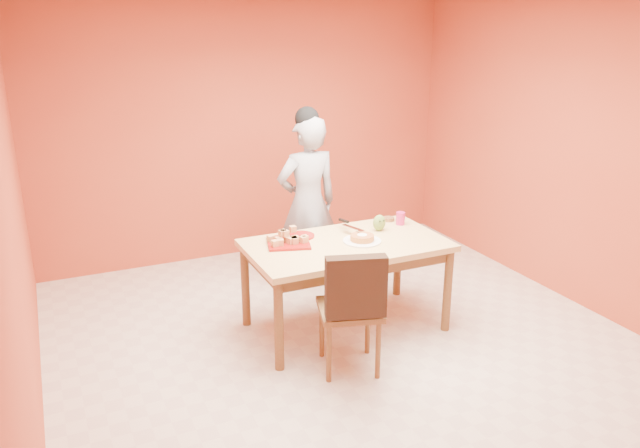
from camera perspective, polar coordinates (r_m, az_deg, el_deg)
name	(u,v)px	position (r m, az deg, el deg)	size (l,w,h in m)	color
floor	(357,353)	(4.97, 3.43, -11.71)	(5.00, 5.00, 0.00)	beige
wall_back	(249,130)	(6.70, -6.47, 8.51)	(4.50, 4.50, 0.00)	#B24529
wall_left	(11,228)	(3.95, -26.38, -0.32)	(5.00, 5.00, 0.00)	#B24529
wall_right	(594,157)	(5.83, 23.75, 5.59)	(5.00, 5.00, 0.00)	#B24529
dining_table	(346,253)	(5.07, 2.40, -2.70)	(1.60, 0.90, 0.76)	#F1C37E
dining_chair	(351,307)	(4.54, 2.85, -7.59)	(0.56, 0.62, 0.96)	brown
pastry_pile	(288,236)	(4.98, -2.92, -1.09)	(0.30, 0.30, 0.10)	#E1A560
person	(308,204)	(5.84, -1.14, 1.86)	(0.60, 0.40, 1.65)	#949496
pastry_platter	(288,243)	(5.00, -2.91, -1.72)	(0.33, 0.33, 0.02)	maroon
red_dinner_plate	(300,236)	(5.16, -1.81, -1.09)	(0.24, 0.24, 0.01)	maroon
white_cake_plate	(362,241)	(5.05, 3.87, -1.56)	(0.31, 0.31, 0.01)	white
sponge_cake	(362,238)	(5.04, 3.87, -1.27)	(0.19, 0.19, 0.04)	#C07C31
cake_server	(353,228)	(5.19, 3.04, -0.34)	(0.05, 0.23, 0.01)	silver
egg_ornament	(379,223)	(5.31, 5.44, 0.11)	(0.11, 0.09, 0.14)	olive
magenta_glass	(400,218)	(5.49, 7.37, 0.51)	(0.08, 0.08, 0.11)	#B71B5A
checker_tin	(388,219)	(5.59, 6.28, 0.46)	(0.10, 0.10, 0.03)	#391A0F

